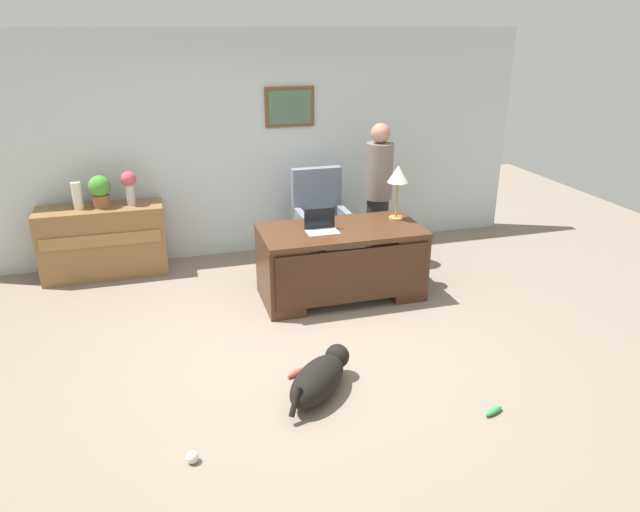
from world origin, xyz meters
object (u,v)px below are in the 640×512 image
at_px(desk, 342,261).
at_px(dog_toy_bone, 494,411).
at_px(credenza, 104,241).
at_px(vase_empty, 77,196).
at_px(dog_toy_plush, 297,373).
at_px(person_standing, 378,193).
at_px(desk_lamp, 398,177).
at_px(armchair, 320,222).
at_px(dog_lying, 320,378).
at_px(laptop, 321,226).
at_px(potted_plant, 100,190).
at_px(dog_toy_ball, 192,457).
at_px(vase_with_flowers, 129,184).

height_order(desk, dog_toy_bone, desk).
relative_size(credenza, vase_empty, 4.54).
bearing_deg(dog_toy_plush, person_standing, 54.44).
bearing_deg(desk_lamp, armchair, 124.21).
height_order(person_standing, dog_lying, person_standing).
height_order(laptop, dog_toy_bone, laptop).
bearing_deg(potted_plant, dog_toy_ball, -79.34).
xyz_separation_m(armchair, vase_with_flowers, (-2.15, 0.29, 0.56)).
height_order(credenza, potted_plant, potted_plant).
bearing_deg(dog_toy_bone, dog_lying, 153.32).
xyz_separation_m(desk_lamp, vase_with_flowers, (-2.75, 1.18, -0.17)).
relative_size(laptop, vase_with_flowers, 0.83).
bearing_deg(dog_toy_ball, vase_empty, 104.47).
relative_size(laptop, dog_toy_ball, 3.75).
bearing_deg(person_standing, dog_lying, -120.06).
bearing_deg(dog_toy_bone, dog_toy_ball, 177.47).
xyz_separation_m(credenza, dog_toy_bone, (2.91, -3.58, -0.38)).
bearing_deg(vase_empty, armchair, -6.19).
distance_m(dog_toy_ball, dog_toy_bone, 2.22).
bearing_deg(person_standing, dog_toy_bone, -94.49).
bearing_deg(dog_toy_bone, desk, 101.84).
xyz_separation_m(vase_with_flowers, potted_plant, (-0.31, 0.00, -0.04)).
distance_m(desk_lamp, potted_plant, 3.29).
xyz_separation_m(vase_empty, dog_toy_ball, (0.90, -3.48, -0.92)).
distance_m(person_standing, dog_toy_plush, 2.78).
height_order(dog_lying, dog_toy_plush, dog_lying).
bearing_deg(armchair, person_standing, -19.00).
relative_size(desk, laptop, 5.25).
height_order(armchair, vase_empty, armchair).
distance_m(armchair, desk_lamp, 1.29).
height_order(credenza, vase_empty, vase_empty).
bearing_deg(potted_plant, dog_lying, -60.59).
xyz_separation_m(dog_lying, laptop, (0.49, 1.65, 0.67)).
height_order(dog_toy_ball, dog_toy_plush, dog_toy_ball).
xyz_separation_m(armchair, potted_plant, (-2.46, 0.29, 0.51)).
bearing_deg(desk, person_standing, 48.88).
bearing_deg(dog_lying, potted_plant, 119.41).
bearing_deg(person_standing, credenza, 170.71).
distance_m(credenza, dog_toy_plush, 3.14).
relative_size(dog_lying, dog_toy_bone, 3.89).
bearing_deg(desk_lamp, dog_toy_plush, -134.90).
bearing_deg(vase_with_flowers, potted_plant, 180.00).
bearing_deg(credenza, vase_with_flowers, 0.21).
xyz_separation_m(credenza, dog_toy_plush, (1.61, -2.67, -0.38)).
distance_m(dog_lying, potted_plant, 3.53).
bearing_deg(desk, vase_with_flowers, 147.39).
height_order(dog_lying, vase_empty, vase_empty).
relative_size(dog_lying, vase_empty, 2.28).
height_order(vase_with_flowers, potted_plant, vase_with_flowers).
bearing_deg(dog_toy_bone, potted_plant, 128.70).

